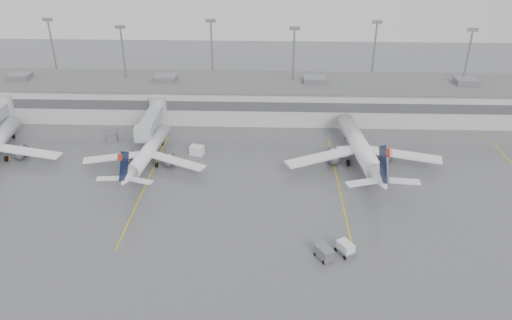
{
  "coord_description": "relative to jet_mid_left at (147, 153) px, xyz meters",
  "views": [
    {
      "loc": [
        5.29,
        -54.35,
        45.48
      ],
      "look_at": [
        2.51,
        24.0,
        5.0
      ],
      "focal_mm": 35.0,
      "sensor_mm": 36.0,
      "label": 1
    }
  ],
  "objects": [
    {
      "name": "ground",
      "position": [
        18.74,
        -30.66,
        -2.72
      ],
      "size": [
        260.0,
        260.0,
        0.0
      ],
      "primitive_type": "plane",
      "color": "#58585A",
      "rests_on": "ground"
    },
    {
      "name": "terminal",
      "position": [
        18.74,
        27.32,
        1.45
      ],
      "size": [
        152.0,
        17.0,
        9.45
      ],
      "color": "#B1B0AB",
      "rests_on": "ground"
    },
    {
      "name": "light_masts",
      "position": [
        18.74,
        33.09,
        9.31
      ],
      "size": [
        142.4,
        8.0,
        20.6
      ],
      "color": "gray",
      "rests_on": "ground"
    },
    {
      "name": "jet_bridge_right",
      "position": [
        -1.76,
        15.06,
        1.15
      ],
      "size": [
        4.0,
        17.2,
        7.0
      ],
      "color": "#9DA0A3",
      "rests_on": "ground"
    },
    {
      "name": "stand_markings",
      "position": [
        18.74,
        -6.66,
        -2.71
      ],
      "size": [
        105.25,
        40.0,
        0.01
      ],
      "color": "gold",
      "rests_on": "ground"
    },
    {
      "name": "jet_mid_left",
      "position": [
        0.0,
        0.0,
        0.0
      ],
      "size": [
        24.02,
        27.04,
        8.75
      ],
      "rotation": [
        0.0,
        0.0,
        -0.1
      ],
      "color": "white",
      "rests_on": "ground"
    },
    {
      "name": "jet_mid_right",
      "position": [
        41.24,
        2.23,
        0.71
      ],
      "size": [
        30.26,
        34.06,
        11.03
      ],
      "rotation": [
        0.0,
        0.0,
        0.1
      ],
      "color": "white",
      "rests_on": "ground"
    },
    {
      "name": "baggage_tug",
      "position": [
        34.93,
        -26.26,
        -1.98
      ],
      "size": [
        3.07,
        3.47,
        1.91
      ],
      "rotation": [
        0.0,
        0.0,
        0.54
      ],
      "color": "silver",
      "rests_on": "ground"
    },
    {
      "name": "baggage_cart",
      "position": [
        31.73,
        -27.46,
        -1.74
      ],
      "size": [
        2.93,
        3.36,
        1.87
      ],
      "rotation": [
        0.0,
        0.0,
        0.54
      ],
      "color": "slate",
      "rests_on": "ground"
    },
    {
      "name": "gse_uld_a",
      "position": [
        -35.75,
        13.62,
        -1.82
      ],
      "size": [
        2.76,
        2.04,
        1.8
      ],
      "primitive_type": "cube",
      "rotation": [
        0.0,
        0.0,
        -0.14
      ],
      "color": "silver",
      "rests_on": "ground"
    },
    {
      "name": "gse_uld_b",
      "position": [
        8.85,
        5.08,
        -1.78
      ],
      "size": [
        2.99,
        2.34,
        1.88
      ],
      "primitive_type": "cube",
      "rotation": [
        0.0,
        0.0,
        -0.24
      ],
      "color": "silver",
      "rests_on": "ground"
    },
    {
      "name": "gse_uld_c",
      "position": [
        38.39,
        5.56,
        -1.83
      ],
      "size": [
        2.86,
        2.25,
        1.79
      ],
      "primitive_type": "cube",
      "rotation": [
        0.0,
        0.0,
        0.25
      ],
      "color": "silver",
      "rests_on": "ground"
    },
    {
      "name": "gse_loader",
      "position": [
        -10.36,
        11.41,
        -1.72
      ],
      "size": [
        2.67,
        3.57,
        2.0
      ],
      "primitive_type": "cube",
      "rotation": [
        0.0,
        0.0,
        0.23
      ],
      "color": "slate",
      "rests_on": "ground"
    },
    {
      "name": "cone_a",
      "position": [
        -28.24,
        1.52,
        -2.38
      ],
      "size": [
        0.43,
        0.43,
        0.68
      ],
      "primitive_type": "cone",
      "color": "#FF6C05",
      "rests_on": "ground"
    },
    {
      "name": "cone_b",
      "position": [
        -5.82,
        1.81,
        -2.34
      ],
      "size": [
        0.48,
        0.48,
        0.76
      ],
      "primitive_type": "cone",
      "color": "#FF6C05",
      "rests_on": "ground"
    },
    {
      "name": "cone_c",
      "position": [
        27.47,
        0.33,
        -2.39
      ],
      "size": [
        0.42,
        0.42,
        0.66
      ],
      "primitive_type": "cone",
      "color": "#FF6C05",
      "rests_on": "ground"
    }
  ]
}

